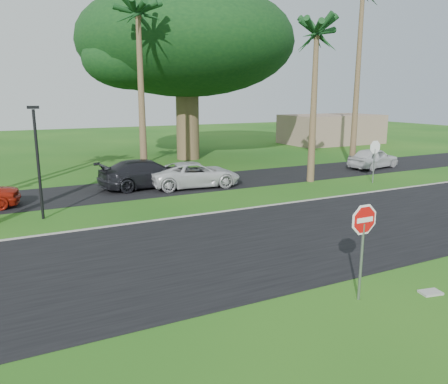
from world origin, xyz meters
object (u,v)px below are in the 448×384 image
object	(u,v)px
car_minivan	(195,175)
car_pickup	(373,158)
stop_sign_far	(375,153)
car_dark	(147,174)
stop_sign_near	(363,232)

from	to	relation	value
car_minivan	car_pickup	world-z (taller)	car_pickup
stop_sign_far	car_dark	size ratio (longest dim) A/B	0.49
car_pickup	stop_sign_far	bearing A→B (deg)	124.23
stop_sign_near	car_pickup	distance (m)	21.38
car_minivan	car_pickup	size ratio (longest dim) A/B	1.20
stop_sign_far	car_dark	xyz separation A→B (m)	(-12.25, 4.66, -1.00)
car_dark	car_pickup	world-z (taller)	car_dark
stop_sign_near	car_minivan	bearing A→B (deg)	83.34
stop_sign_near	car_minivan	xyz separation A→B (m)	(1.70, 14.56, -1.08)
stop_sign_near	car_dark	bearing A→B (deg)	92.74
stop_sign_far	car_pickup	bearing A→B (deg)	-135.19
car_minivan	car_pickup	bearing A→B (deg)	-82.16
car_dark	car_minivan	world-z (taller)	car_dark
stop_sign_far	car_minivan	distance (m)	10.48
stop_sign_far	stop_sign_near	bearing A→B (deg)	43.73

